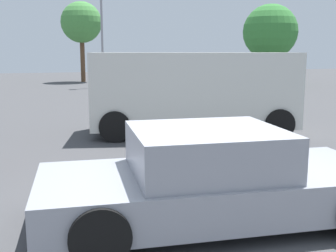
% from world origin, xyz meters
% --- Properties ---
extents(ground_plane, '(80.00, 80.00, 0.00)m').
position_xyz_m(ground_plane, '(0.00, 0.00, 0.00)').
color(ground_plane, '#424244').
extents(sedan_foreground, '(4.50, 2.16, 1.22)m').
position_xyz_m(sedan_foreground, '(0.07, -0.13, 0.56)').
color(sedan_foreground, gray).
rests_on(sedan_foreground, ground_plane).
extents(van_white, '(5.56, 3.13, 2.13)m').
position_xyz_m(van_white, '(1.89, 5.46, 1.16)').
color(van_white, silver).
rests_on(van_white, ground_plane).
extents(light_post_near, '(0.44, 0.44, 6.37)m').
position_xyz_m(light_post_near, '(1.67, 20.75, 4.33)').
color(light_post_near, gray).
rests_on(light_post_near, ground_plane).
extents(tree_back_left, '(3.57, 3.57, 5.23)m').
position_xyz_m(tree_back_left, '(12.60, 19.91, 3.43)').
color(tree_back_left, brown).
rests_on(tree_back_left, ground_plane).
extents(tree_back_center, '(2.88, 2.88, 5.63)m').
position_xyz_m(tree_back_center, '(0.94, 25.73, 4.15)').
color(tree_back_center, brown).
rests_on(tree_back_center, ground_plane).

